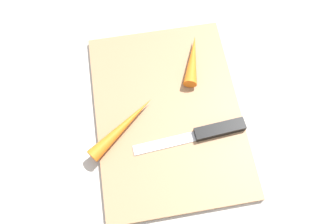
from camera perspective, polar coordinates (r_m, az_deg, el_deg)
ground_plane at (r=0.64m, az=0.00°, el=-0.43°), size 1.40×1.40×0.00m
cutting_board at (r=0.64m, az=0.00°, el=-0.22°), size 0.36×0.26×0.01m
knife at (r=0.62m, az=7.27°, el=-3.11°), size 0.04×0.20×0.01m
carrot_long at (r=0.61m, az=-7.41°, el=-2.42°), size 0.11×0.13×0.02m
carrot_short at (r=0.67m, az=4.02°, el=8.53°), size 0.11×0.05×0.03m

